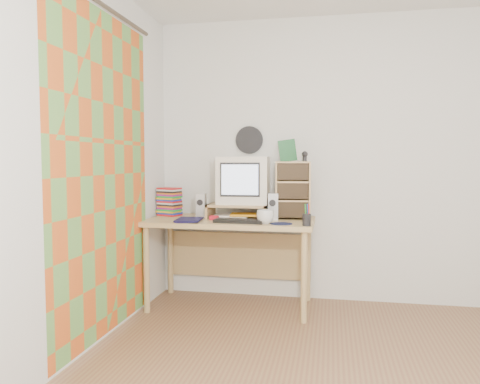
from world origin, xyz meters
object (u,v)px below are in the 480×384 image
at_px(crt_monitor, 244,180).
at_px(cd_rack, 293,190).
at_px(mug, 265,217).
at_px(desk, 232,234).
at_px(dvd_stack, 169,201).
at_px(diary, 177,218).
at_px(keyboard, 239,221).

bearing_deg(crt_monitor, cd_rack, -7.74).
bearing_deg(mug, desk, 138.97).
bearing_deg(dvd_stack, crt_monitor, 20.07).
relative_size(cd_rack, diary, 2.01).
bearing_deg(cd_rack, dvd_stack, 173.27).
relative_size(crt_monitor, keyboard, 1.07).
relative_size(desk, diary, 5.76).
distance_m(desk, keyboard, 0.33).
bearing_deg(desk, diary, -145.91).
relative_size(dvd_stack, cd_rack, 0.55).
height_order(desk, dvd_stack, dvd_stack).
height_order(desk, crt_monitor, crt_monitor).
relative_size(keyboard, diary, 1.65).
distance_m(desk, dvd_stack, 0.66).
height_order(keyboard, cd_rack, cd_rack).
relative_size(cd_rack, mug, 3.56).
distance_m(keyboard, mug, 0.22).
bearing_deg(crt_monitor, desk, -137.73).
relative_size(crt_monitor, cd_rack, 0.88).
distance_m(crt_monitor, diary, 0.68).
relative_size(mug, diary, 0.56).
xyz_separation_m(dvd_stack, diary, (0.19, -0.35, -0.11)).
bearing_deg(crt_monitor, dvd_stack, 177.27).
bearing_deg(desk, dvd_stack, 172.16).
height_order(keyboard, mug, mug).
height_order(crt_monitor, keyboard, crt_monitor).
relative_size(keyboard, dvd_stack, 1.50).
relative_size(dvd_stack, mug, 1.95).
bearing_deg(diary, desk, 28.07).
bearing_deg(keyboard, cd_rack, 43.06).
xyz_separation_m(keyboard, mug, (0.21, -0.02, 0.04)).
height_order(desk, cd_rack, cd_rack).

